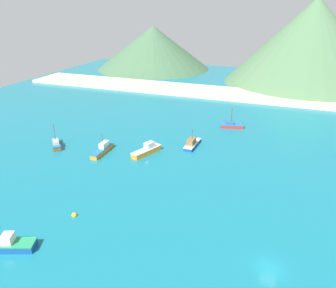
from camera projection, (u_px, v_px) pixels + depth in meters
ground at (282, 180)px, 78.13m from camera, size 260.00×280.00×0.50m
fishing_boat_0 at (192, 144)px, 95.17m from camera, size 2.67×8.64×5.10m
fishing_boat_1 at (147, 150)px, 90.76m from camera, size 5.39×9.70×2.99m
fishing_boat_2 at (56, 144)px, 95.09m from camera, size 6.80×7.18×6.74m
fishing_boat_3 at (103, 149)px, 91.46m from camera, size 2.33×9.84×5.39m
fishing_boat_4 at (13, 244)px, 55.86m from camera, size 7.37×5.05×2.80m
fishing_boat_5 at (232, 125)px, 109.96m from camera, size 7.73×5.00×6.28m
buoy_0 at (74, 215)px, 64.65m from camera, size 1.01×1.01×1.01m
beach_strip at (293, 99)px, 139.15m from camera, size 247.00×20.52×1.20m
hill_west at (153, 47)px, 202.02m from camera, size 66.47×66.47×24.54m
hill_central at (312, 42)px, 160.92m from camera, size 79.19×79.19×39.63m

